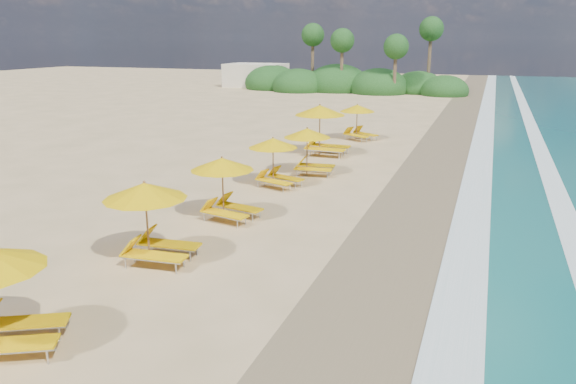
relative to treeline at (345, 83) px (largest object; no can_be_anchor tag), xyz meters
The scene contains 12 objects.
ground 46.60m from the treeline, 77.68° to the right, with size 160.00×160.00×0.00m, color tan.
wet_sand 47.61m from the treeline, 72.97° to the right, with size 4.00×160.00×0.01m, color olive.
surf_foam 48.47m from the treeline, 69.92° to the right, with size 4.00×160.00×0.01m.
station_2 54.56m from the treeline, 82.35° to the right, with size 2.91×2.91×2.19m.
station_3 49.87m from the treeline, 81.38° to the right, with size 2.59×2.44×2.27m.
station_4 46.01m from the treeline, 80.35° to the right, with size 2.60×2.49×2.15m.
station_5 41.61m from the treeline, 79.32° to the right, with size 2.59×2.53×2.05m.
station_6 39.32m from the treeline, 77.69° to the right, with size 2.44×2.30×2.12m.
station_7 35.09m from the treeline, 77.31° to the right, with size 2.86×2.64×2.65m.
station_8 30.45m from the treeline, 73.96° to the right, with size 2.88×2.88×2.13m.
treeline is the anchor object (origin of this frame).
beach_building 12.32m from the treeline, 168.35° to the left, with size 7.00×5.00×2.80m, color beige.
Camera 1 is at (5.75, -15.55, 5.89)m, focal length 34.09 mm.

